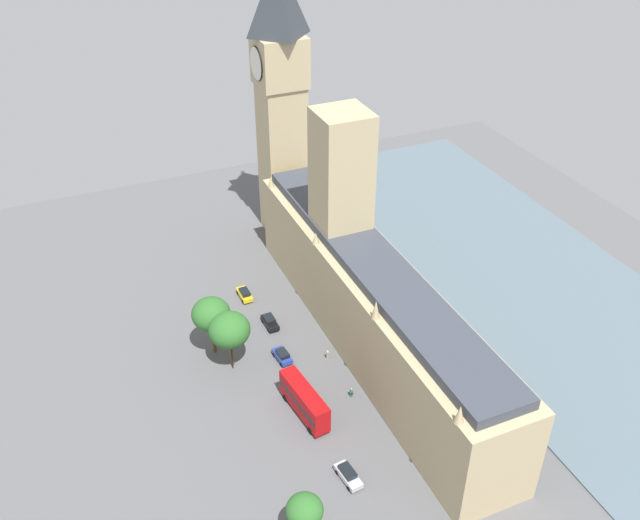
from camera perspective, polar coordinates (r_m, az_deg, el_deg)
The scene contains 15 objects.
ground_plane at distance 113.24m, azimuth 3.29°, elevation -7.27°, with size 143.25×143.25×0.00m, color #565659.
river_thames at distance 130.03m, azimuth 17.53°, elevation -2.80°, with size 42.01×128.92×0.25m, color slate.
parliament_building at distance 109.31m, azimuth 3.95°, elevation -2.60°, with size 11.55×68.86×35.49m.
clock_tower at distance 131.38m, azimuth -3.23°, elevation 12.95°, with size 8.77×8.77×53.46m.
car_yellow_cab_trailing at distance 123.85m, azimuth -6.19°, elevation -2.78°, with size 1.91×4.31×1.74m.
car_black_opposite_hall at distance 117.29m, azimuth -4.13°, elevation -5.05°, with size 2.00×4.34×1.74m.
car_blue_far_end at distance 110.68m, azimuth -3.11°, elevation -7.81°, with size 2.22×4.22×1.74m.
double_decker_bus_by_river_gate at distance 101.00m, azimuth -1.29°, elevation -11.41°, with size 3.78×10.73×4.75m.
car_silver_leading at distance 94.57m, azimuth 2.32°, elevation -17.16°, with size 2.25×4.80×1.74m.
pedestrian_corner at distance 104.88m, azimuth 2.57°, elevation -10.79°, with size 0.50×0.60×1.63m.
pedestrian_near_tower at distance 110.92m, azimuth 0.62°, elevation -7.75°, with size 0.65×0.68×1.62m.
plane_tree_kerbside at distance 85.47m, azimuth -1.27°, elevation -19.81°, with size 4.46×4.46×7.47m.
plane_tree_midblock at distance 109.12m, azimuth -8.91°, elevation -4.40°, with size 6.07×6.07×10.17m.
plane_tree_under_trees at distance 106.60m, azimuth -7.43°, elevation -5.69°, with size 6.41×6.41×9.76m.
street_lamp_slot_10 at distance 107.59m, azimuth -7.29°, elevation -7.01°, with size 0.56×0.56×6.41m.
Camera 1 is at (39.78, 75.62, 74.32)m, focal length 39.10 mm.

